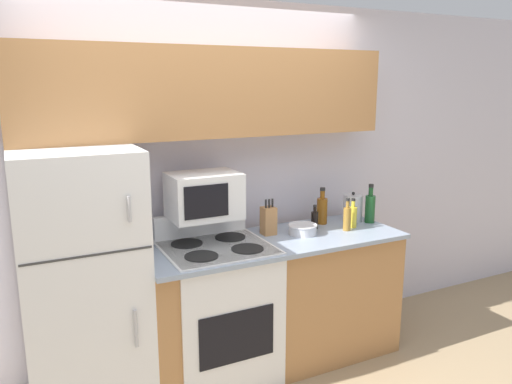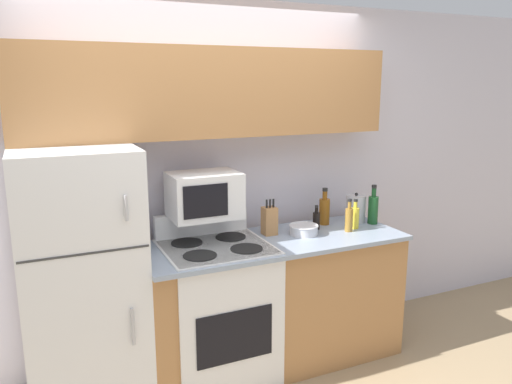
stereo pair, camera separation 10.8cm
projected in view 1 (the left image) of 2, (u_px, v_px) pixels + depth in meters
The scene contains 14 objects.
wall_back at pixel (204, 183), 3.59m from camera, with size 8.00×0.05×2.55m.
lower_cabinets at pixel (273, 301), 3.54m from camera, with size 1.84×0.66×0.93m.
refrigerator at pixel (83, 285), 2.95m from camera, with size 0.68×0.72×1.63m.
upper_cabinets at pixel (212, 92), 3.29m from camera, with size 2.52×0.30×0.58m.
stove at pixel (218, 311), 3.34m from camera, with size 0.70×0.65×1.10m.
microwave at pixel (204, 196), 3.29m from camera, with size 0.46×0.34×0.30m.
knife_block at pixel (268, 220), 3.52m from camera, with size 0.09×0.09×0.26m.
bowl at pixel (303, 229), 3.54m from camera, with size 0.21×0.21×0.07m.
bottle_vinegar at pixel (347, 218), 3.61m from camera, with size 0.06×0.06×0.24m.
bottle_soy_sauce at pixel (315, 219), 3.66m from camera, with size 0.05×0.05×0.18m.
bottle_cooking_spray at pixel (353, 216), 3.69m from camera, with size 0.06×0.06×0.22m.
bottle_whiskey at pixel (322, 210), 3.79m from camera, with size 0.08×0.08×0.28m.
bottle_wine_green at pixel (370, 207), 3.82m from camera, with size 0.08×0.08×0.30m.
kettle at pixel (353, 208), 3.86m from camera, with size 0.15×0.15×0.23m.
Camera 1 is at (-1.24, -2.58, 1.99)m, focal length 35.00 mm.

